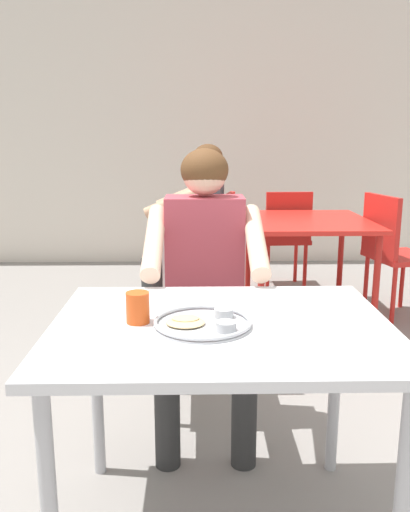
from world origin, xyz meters
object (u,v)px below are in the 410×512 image
table_background_red (307,230)px  chair_red_far (285,233)px  diner_foreground (205,267)px  chair_red_right (391,247)px  drinking_cup (138,306)px  chair_red_left (212,248)px  patron_background (195,216)px  table_foreground (221,348)px  thali_tray (204,322)px  chair_foreground (204,301)px

table_background_red → chair_red_far: size_ratio=1.14×
diner_foreground → table_background_red: bearing=63.1°
chair_red_right → chair_red_far: size_ratio=1.05×
drinking_cup → table_background_red: drinking_cup is taller
drinking_cup → chair_red_left: (0.29, 2.10, -0.26)m
patron_background → table_foreground: bearing=-88.0°
drinking_cup → patron_background: size_ratio=0.08×
table_background_red → thali_tray: bearing=-109.4°
drinking_cup → table_background_red: (0.96, 2.14, -0.15)m
chair_foreground → patron_background: bearing=91.8°
chair_red_right → patron_background: (-1.38, 0.06, 0.22)m
thali_tray → chair_red_right: bearing=57.4°
thali_tray → diner_foreground: (0.02, 0.70, -0.01)m
table_foreground → chair_red_left: chair_red_left is taller
diner_foreground → chair_red_right: (1.34, 1.43, -0.22)m
diner_foreground → table_background_red: size_ratio=1.28×
chair_foreground → table_background_red: chair_foreground is taller
chair_red_far → drinking_cup: bearing=-108.3°
chair_red_left → patron_background: (-0.12, 0.06, 0.22)m
table_foreground → chair_red_right: bearing=58.2°
chair_red_left → thali_tray: bearing=-92.6°
chair_red_left → diner_foreground: bearing=-93.2°
chair_foreground → chair_red_left: chair_red_left is taller
drinking_cup → patron_background: patron_background is taller
chair_foreground → table_background_red: size_ratio=0.92×
table_foreground → chair_red_right: (1.31, 2.11, -0.13)m
drinking_cup → patron_background: bearing=85.3°
table_background_red → chair_red_left: chair_red_left is taller
thali_tray → patron_background: (-0.02, 2.19, -0.01)m
table_foreground → drinking_cup: bearing=177.8°
table_foreground → chair_foreground: 0.91m
chair_foreground → chair_red_far: bearing=69.6°
table_foreground → thali_tray: (-0.05, -0.02, 0.09)m
diner_foreground → chair_red_far: (0.71, 2.14, -0.24)m
drinking_cup → table_background_red: size_ratio=0.10×
drinking_cup → chair_red_right: bearing=53.4°
thali_tray → table_background_red: (0.77, 2.18, -0.11)m
chair_foreground → diner_foreground: size_ratio=0.72×
chair_foreground → chair_red_left: 1.21m
chair_foreground → patron_background: (-0.04, 1.27, 0.22)m
table_background_red → patron_background: 0.80m
chair_red_left → chair_red_right: chair_red_left is taller
chair_red_left → chair_red_right: (1.26, -0.00, 0.00)m
chair_red_far → diner_foreground: bearing=-108.4°
chair_red_left → chair_red_right: 1.26m
chair_red_right → patron_background: bearing=177.5°
chair_red_left → patron_background: bearing=153.5°
table_background_red → patron_background: bearing=179.1°
chair_foreground → diner_foreground: 0.31m
thali_tray → chair_red_far: bearing=75.6°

